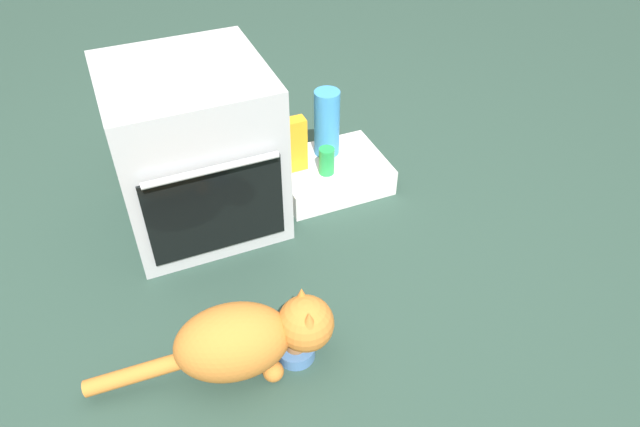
{
  "coord_description": "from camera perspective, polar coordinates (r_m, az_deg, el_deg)",
  "views": [
    {
      "loc": [
        -0.36,
        -1.4,
        1.59
      ],
      "look_at": [
        0.25,
        0.04,
        0.25
      ],
      "focal_mm": 32.42,
      "sensor_mm": 36.0,
      "label": 1
    }
  ],
  "objects": [
    {
      "name": "soda_can",
      "position": [
        2.43,
        0.66,
        5.21
      ],
      "size": [
        0.07,
        0.07,
        0.12
      ],
      "primitive_type": "cylinder",
      "color": "green",
      "rests_on": "pantry_cabinet"
    },
    {
      "name": "food_bowl",
      "position": [
        1.93,
        -2.4,
        -13.28
      ],
      "size": [
        0.13,
        0.13,
        0.07
      ],
      "color": "#4C7AB7",
      "rests_on": "ground"
    },
    {
      "name": "water_bottle",
      "position": [
        2.51,
        0.68,
        8.92
      ],
      "size": [
        0.11,
        0.11,
        0.3
      ],
      "primitive_type": "cylinder",
      "color": "#388CD1",
      "rests_on": "pantry_cabinet"
    },
    {
      "name": "pantry_cabinet",
      "position": [
        2.56,
        1.06,
        4.02
      ],
      "size": [
        0.47,
        0.36,
        0.12
      ],
      "primitive_type": "cube",
      "color": "white",
      "rests_on": "ground"
    },
    {
      "name": "cat",
      "position": [
        1.83,
        -7.19,
        -12.14
      ],
      "size": [
        0.78,
        0.29,
        0.26
      ],
      "rotation": [
        0.0,
        0.0,
        -0.15
      ],
      "color": "#C6752D",
      "rests_on": "ground"
    },
    {
      "name": "oven",
      "position": [
        2.29,
        -12.33,
        6.23
      ],
      "size": [
        0.59,
        0.63,
        0.66
      ],
      "color": "#B7BABF",
      "rests_on": "ground"
    },
    {
      "name": "ground",
      "position": [
        2.15,
        -5.82,
        -7.36
      ],
      "size": [
        8.0,
        8.0,
        0.0
      ],
      "primitive_type": "plane",
      "color": "#284238"
    },
    {
      "name": "juice_carton",
      "position": [
        2.43,
        -2.48,
        6.84
      ],
      "size": [
        0.09,
        0.06,
        0.24
      ],
      "primitive_type": "cube",
      "color": "orange",
      "rests_on": "pantry_cabinet"
    }
  ]
}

